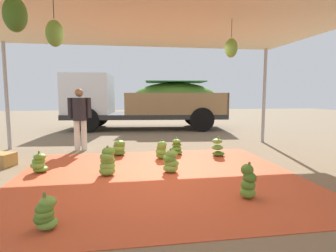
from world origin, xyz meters
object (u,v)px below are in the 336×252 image
Objects in this scene: banana_bunch_3 at (108,162)px; crate_0 at (2,160)px; banana_bunch_5 at (171,162)px; banana_bunch_2 at (248,182)px; banana_bunch_4 at (177,147)px; banana_bunch_6 at (218,148)px; banana_bunch_8 at (39,164)px; banana_bunch_7 at (45,214)px; banana_bunch_0 at (161,150)px; banana_bunch_1 at (119,148)px; cargo_truck_main at (143,100)px; worker_0 at (80,115)px.

banana_bunch_3 is 2.51m from crate_0.
banana_bunch_3 is 1.19× the size of banana_bunch_5.
banana_bunch_3 reaches higher than banana_bunch_2.
banana_bunch_3 is 1.24× the size of banana_bunch_4.
banana_bunch_6 is at bearing 25.51° from banana_bunch_3.
banana_bunch_8 is (-2.55, 0.38, -0.03)m from banana_bunch_5.
banana_bunch_2 reaches higher than banana_bunch_6.
banana_bunch_4 is 4.25m from banana_bunch_7.
banana_bunch_3 is at bearing -135.64° from banana_bunch_0.
banana_bunch_2 is 2.60m from banana_bunch_3.
banana_bunch_6 reaches higher than banana_bunch_4.
cargo_truck_main reaches higher than banana_bunch_1.
banana_bunch_3 reaches higher than banana_bunch_7.
cargo_truck_main is (-1.46, 5.94, 1.07)m from banana_bunch_6.
banana_bunch_1 is 1.60m from worker_0.
banana_bunch_8 is at bearing -139.47° from banana_bunch_1.
banana_bunch_2 is 1.14× the size of banana_bunch_5.
cargo_truck_main reaches higher than banana_bunch_0.
banana_bunch_8 is at bearing -101.84° from worker_0.
worker_0 is (-2.06, 1.43, 0.77)m from banana_bunch_0.
banana_bunch_4 reaches higher than crate_0.
banana_bunch_3 is at bearing -71.28° from worker_0.
worker_0 reaches higher than banana_bunch_5.
cargo_truck_main is at bearing 60.79° from crate_0.
banana_bunch_6 is 0.07× the size of cargo_truck_main.
banana_bunch_8 is at bearing 171.55° from banana_bunch_5.
cargo_truck_main is (-0.49, 5.59, 1.09)m from banana_bunch_4.
banana_bunch_2 is 1.19× the size of banana_bunch_4.
banana_bunch_1 is 0.99× the size of banana_bunch_5.
banana_bunch_7 is (-2.21, -3.64, -0.01)m from banana_bunch_4.
banana_bunch_2 is 1.28× the size of banana_bunch_7.
banana_bunch_5 is 1.86m from banana_bunch_6.
banana_bunch_3 is at bearing -135.82° from banana_bunch_4.
banana_bunch_5 is 1.12× the size of banana_bunch_7.
banana_bunch_2 is 3.94m from banana_bunch_8.
banana_bunch_1 is 0.95× the size of banana_bunch_6.
banana_bunch_0 is 1.11× the size of banana_bunch_7.
banana_bunch_6 is at bearing 46.00° from banana_bunch_7.
crate_0 is at bearing -119.21° from cargo_truck_main.
banana_bunch_8 reaches higher than banana_bunch_7.
banana_bunch_0 reaches higher than banana_bunch_8.
cargo_truck_main reaches higher than banana_bunch_6.
banana_bunch_1 is 1.69m from banana_bunch_3.
banana_bunch_8 is 0.25× the size of worker_0.
banana_bunch_2 is 1.25× the size of banana_bunch_8.
banana_bunch_1 is 1.03× the size of banana_bunch_4.
banana_bunch_2 is at bearing -59.52° from banana_bunch_5.
banana_bunch_4 is at bearing 160.37° from banana_bunch_6.
cargo_truck_main is (1.15, 7.18, 1.02)m from banana_bunch_3.
banana_bunch_2 is 2.74m from banana_bunch_7.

